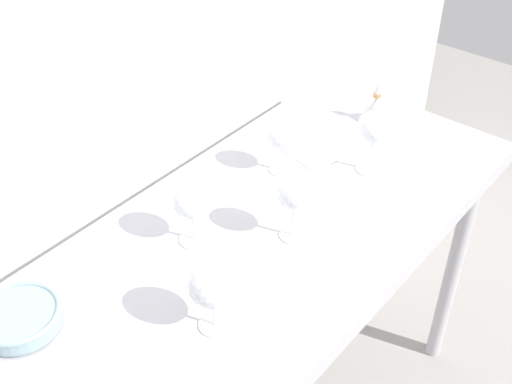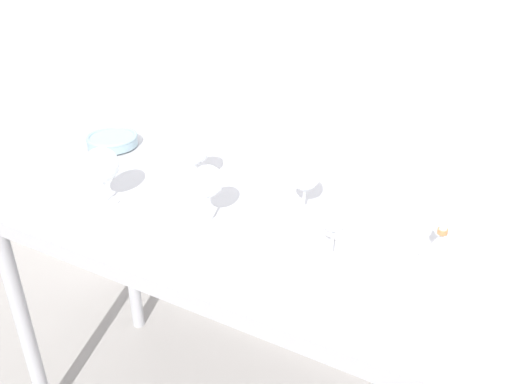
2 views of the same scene
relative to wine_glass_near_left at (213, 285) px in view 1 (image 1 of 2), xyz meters
name	(u,v)px [view 1 (image 1 of 2)]	position (x,y,z in m)	size (l,w,h in m)	color
back_wall	(113,10)	(0.32, 0.61, 0.29)	(3.80, 0.04, 2.60)	silver
steel_counter	(271,254)	(0.32, 0.11, -0.22)	(1.40, 0.65, 0.90)	#B4B4B9
wine_glass_near_left	(213,285)	(0.00, 0.00, 0.00)	(0.10, 0.10, 0.17)	white
wine_glass_near_right	(374,129)	(0.66, 0.05, 0.01)	(0.09, 0.09, 0.18)	white
wine_glass_far_right	(282,137)	(0.51, 0.22, -0.01)	(0.08, 0.08, 0.15)	white
wine_glass_far_left	(192,202)	(0.16, 0.21, 0.00)	(0.09, 0.09, 0.16)	white
wine_glass_near_center	(295,194)	(0.32, 0.04, 0.01)	(0.08, 0.08, 0.17)	white
tasting_sheet_upper	(313,142)	(0.67, 0.23, -0.11)	(0.19, 0.22, 0.00)	white
tasting_bowl	(19,317)	(-0.25, 0.30, -0.09)	(0.17, 0.17, 0.04)	beige
decanter_funnel	(375,108)	(0.88, 0.17, -0.07)	(0.09, 0.09, 0.12)	silver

